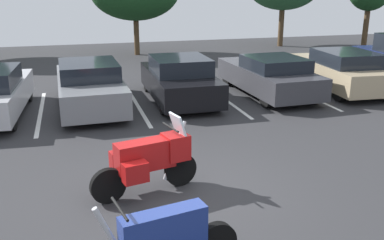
# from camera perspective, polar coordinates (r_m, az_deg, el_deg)

# --- Properties ---
(ground) EXTENTS (44.00, 44.00, 0.10)m
(ground) POSITION_cam_1_polar(r_m,az_deg,el_deg) (8.26, -1.12, -10.16)
(ground) COLOR #2D2D30
(motorcycle_touring) EXTENTS (2.09, 0.99, 1.46)m
(motorcycle_touring) POSITION_cam_1_polar(r_m,az_deg,el_deg) (8.12, -5.58, -5.08)
(motorcycle_touring) COLOR black
(motorcycle_touring) RESTS_ON ground
(parking_stripes) EXTENTS (26.98, 4.94, 0.01)m
(parking_stripes) POSITION_cam_1_polar(r_m,az_deg,el_deg) (14.12, -13.16, 1.50)
(parking_stripes) COLOR silver
(parking_stripes) RESTS_ON ground
(car_grey) EXTENTS (2.01, 4.92, 1.47)m
(car_grey) POSITION_cam_1_polar(r_m,az_deg,el_deg) (14.06, -13.26, 4.41)
(car_grey) COLOR slate
(car_grey) RESTS_ON ground
(car_black) EXTENTS (1.97, 4.52, 1.48)m
(car_black) POSITION_cam_1_polar(r_m,az_deg,el_deg) (14.54, -1.65, 5.28)
(car_black) COLOR black
(car_black) RESTS_ON ground
(car_charcoal) EXTENTS (2.10, 4.89, 1.38)m
(car_charcoal) POSITION_cam_1_polar(r_m,az_deg,el_deg) (15.62, 10.04, 5.77)
(car_charcoal) COLOR #38383D
(car_charcoal) RESTS_ON ground
(car_tan) EXTENTS (2.24, 4.93, 1.47)m
(car_tan) POSITION_cam_1_polar(r_m,az_deg,el_deg) (16.96, 18.80, 6.19)
(car_tan) COLOR tan
(car_tan) RESTS_ON ground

